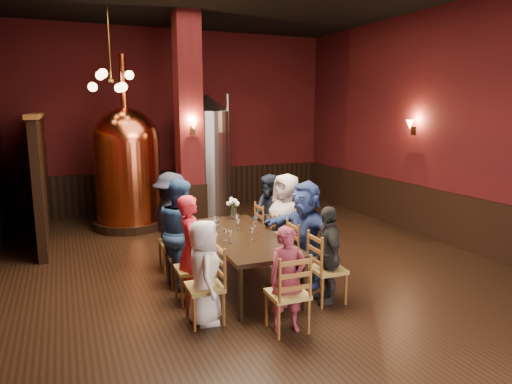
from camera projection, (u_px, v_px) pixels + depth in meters
name	position (u px, v px, depth m)	size (l,w,h in m)	color
room	(254.00, 130.00, 7.12)	(10.00, 10.02, 4.50)	black
wainscot_right	(439.00, 216.00, 8.96)	(0.08, 9.90, 1.00)	black
wainscot_back	(180.00, 189.00, 11.92)	(7.90, 0.08, 1.00)	black
column	(189.00, 124.00, 9.53)	(0.58, 0.58, 4.50)	#4D1011
partition	(41.00, 179.00, 8.97)	(0.22, 3.50, 2.40)	black
pendant_cluster	(111.00, 81.00, 8.89)	(0.90, 0.90, 1.70)	#A57226
sconce_wall	(414.00, 127.00, 9.35)	(0.20, 0.20, 0.36)	black
sconce_column	(193.00, 127.00, 9.27)	(0.20, 0.20, 0.36)	black
dining_table	(243.00, 239.00, 6.70)	(1.08, 2.43, 0.75)	black
chair_0	(205.00, 286.00, 5.52)	(0.46, 0.46, 0.92)	brown
person_0	(204.00, 272.00, 5.49)	(0.63, 0.41, 1.29)	white
chair_1	(192.00, 269.00, 6.14)	(0.46, 0.46, 0.92)	brown
person_1	(191.00, 249.00, 6.09)	(0.53, 0.35, 1.47)	red
chair_2	(181.00, 254.00, 6.74)	(0.46, 0.46, 0.92)	brown
person_2	(181.00, 232.00, 6.68)	(0.77, 0.38, 1.59)	#274E84
chair_3	(173.00, 242.00, 7.36)	(0.46, 0.46, 0.92)	brown
person_3	(172.00, 222.00, 7.29)	(1.03, 0.59, 1.59)	#1D1E2C
chair_4	(327.00, 269.00, 6.13)	(0.46, 0.46, 0.92)	brown
person_4	(328.00, 254.00, 6.09)	(0.77, 0.32, 1.32)	black
chair_5	(305.00, 254.00, 6.74)	(0.46, 0.46, 0.92)	brown
person_5	(305.00, 233.00, 6.68)	(1.45, 0.46, 1.56)	navy
chair_6	(286.00, 242.00, 7.35)	(0.46, 0.46, 0.92)	brown
person_6	(286.00, 222.00, 7.29)	(0.77, 0.50, 1.57)	beige
chair_7	(270.00, 231.00, 7.96)	(0.46, 0.46, 0.92)	brown
person_7	(270.00, 216.00, 7.91)	(0.71, 0.35, 1.46)	black
chair_8	(287.00, 293.00, 5.32)	(0.46, 0.46, 0.92)	brown
person_8	(288.00, 280.00, 5.29)	(0.46, 0.30, 1.26)	maroon
copper_kettle	(128.00, 167.00, 9.80)	(1.55, 1.55, 3.67)	black
steel_vessel	(207.00, 155.00, 11.13)	(1.22, 1.22, 2.91)	#B2B2B7
rose_vase	(234.00, 205.00, 7.61)	(0.22, 0.22, 0.37)	white
wine_glass_0	(252.00, 234.00, 6.44)	(0.07, 0.07, 0.17)	white
wine_glass_1	(238.00, 225.00, 6.96)	(0.07, 0.07, 0.17)	white
wine_glass_2	(237.00, 220.00, 7.24)	(0.07, 0.07, 0.17)	white
wine_glass_3	(230.00, 237.00, 6.30)	(0.07, 0.07, 0.17)	white
wine_glass_4	(255.00, 228.00, 6.77)	(0.07, 0.07, 0.17)	white
wine_glass_5	(225.00, 235.00, 6.38)	(0.07, 0.07, 0.17)	white
wine_glass_6	(215.00, 222.00, 7.08)	(0.07, 0.07, 0.17)	white
wine_glass_7	(218.00, 226.00, 6.87)	(0.07, 0.07, 0.17)	white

